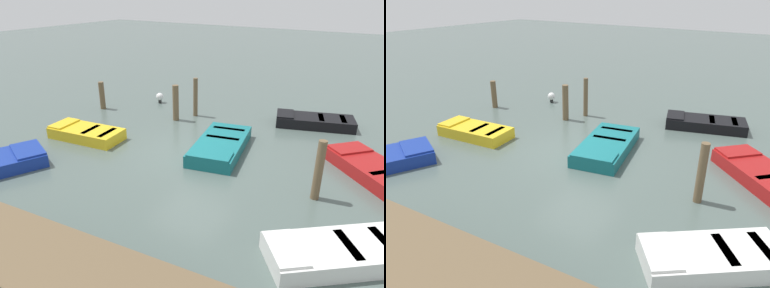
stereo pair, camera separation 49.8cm
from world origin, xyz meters
TOP-DOWN VIEW (x-y plane):
  - ground_plane at (0.00, 0.00)m, footprint 80.00×80.00m
  - dock_segment at (-1.40, 6.41)m, footprint 6.35×2.18m
  - rowboat_yellow at (4.00, 0.94)m, footprint 2.81×1.53m
  - rowboat_black at (-2.79, -4.78)m, footprint 3.21×2.07m
  - rowboat_red at (-5.47, -1.35)m, footprint 3.35×3.26m
  - rowboat_teal at (-0.72, -0.67)m, footprint 2.14×3.48m
  - rowboat_white at (-5.16, 2.80)m, footprint 2.97×2.73m
  - mooring_piling_near_left at (6.04, -1.95)m, footprint 0.24×0.24m
  - mooring_piling_mid_left at (-4.21, 0.63)m, footprint 0.22×0.22m
  - mooring_piling_far_left at (1.91, -3.35)m, footprint 0.19×0.19m
  - mooring_piling_near_right at (2.32, -2.46)m, footprint 0.25×0.25m
  - marker_buoy at (4.36, -4.07)m, footprint 0.36×0.36m

SIDE VIEW (x-z plane):
  - ground_plane at x=0.00m, z-range 0.00..0.00m
  - rowboat_red at x=-5.47m, z-range -0.01..0.45m
  - rowboat_teal at x=-0.72m, z-range -0.01..0.45m
  - rowboat_black at x=-2.79m, z-range -0.01..0.45m
  - rowboat_white at x=-5.16m, z-range -0.01..0.45m
  - rowboat_yellow at x=4.00m, z-range -0.01..0.45m
  - marker_buoy at x=4.36m, z-range 0.05..0.53m
  - mooring_piling_near_left at x=6.04m, z-range 0.00..1.24m
  - mooring_piling_near_right at x=2.32m, z-range 0.00..1.49m
  - mooring_piling_far_left at x=1.91m, z-range 0.00..1.65m
  - mooring_piling_mid_left at x=-4.21m, z-range 0.00..1.66m
  - dock_segment at x=-1.40m, z-range 0.37..1.32m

